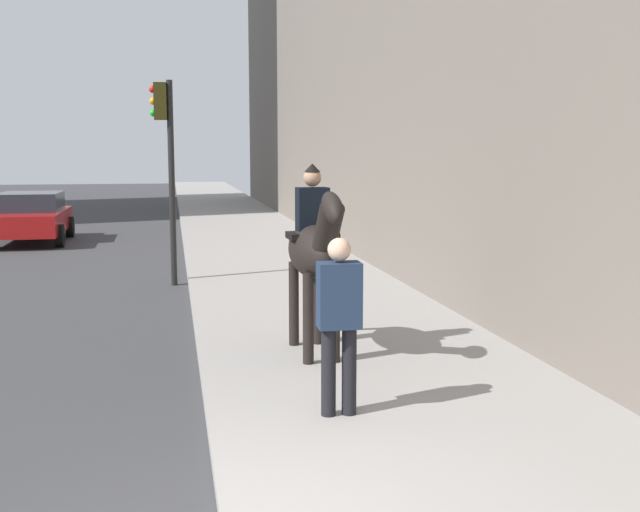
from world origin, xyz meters
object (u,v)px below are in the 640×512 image
mounted_horse_near (315,249)px  car_near_lane (30,217)px  pedestrian_greeting (339,314)px  traffic_light_near_curb (166,150)px

mounted_horse_near → car_near_lane: mounted_horse_near is taller
mounted_horse_near → pedestrian_greeting: (-2.17, 0.17, -0.35)m
pedestrian_greeting → traffic_light_near_curb: 8.50m
car_near_lane → traffic_light_near_curb: 9.16m
car_near_lane → traffic_light_near_curb: size_ratio=1.05×
pedestrian_greeting → mounted_horse_near: bearing=-3.3°
pedestrian_greeting → car_near_lane: bearing=20.2°
pedestrian_greeting → car_near_lane: 17.17m
mounted_horse_near → traffic_light_near_curb: traffic_light_near_curb is taller
pedestrian_greeting → traffic_light_near_curb: size_ratio=0.43×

